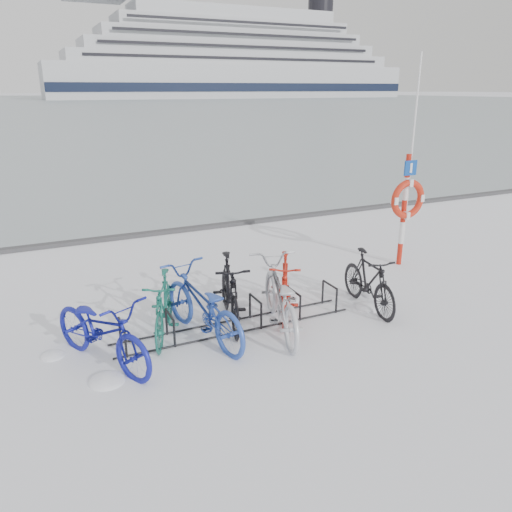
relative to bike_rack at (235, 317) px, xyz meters
The scene contains 14 objects.
ground 0.18m from the bike_rack, ahead, with size 900.00×900.00×0.00m, color white.
ice_sheet 155.00m from the bike_rack, 90.00° to the left, with size 400.00×298.00×0.02m, color #94A1A7.
quay_edge 5.90m from the bike_rack, 90.00° to the left, with size 400.00×0.25×0.10m, color #3F3F42.
bike_rack is the anchor object (origin of this frame).
lifebuoy_station 4.83m from the bike_rack, 15.66° to the left, with size 0.84×0.23×4.38m.
cruise_ferry 202.45m from the bike_rack, 67.59° to the left, with size 142.31×26.83×46.76m.
bike_0 2.15m from the bike_rack, behind, with size 0.73×2.09×1.10m, color #141992.
bike_1 1.18m from the bike_rack, 167.45° to the left, with size 0.48×1.70×1.02m, color #176152.
bike_2 0.72m from the bike_rack, behind, with size 0.76×2.18×1.14m, color #294AAD.
bike_3 0.46m from the bike_rack, 87.59° to the left, with size 0.54×1.90×1.14m, color black.
bike_4 0.82m from the bike_rack, 28.42° to the right, with size 0.77×2.21×1.16m, color silver.
bike_5 1.03m from the bike_rack, ahead, with size 0.50×1.78×1.07m, color red.
bike_6 2.48m from the bike_rack, ahead, with size 0.49×1.74×1.04m, color black.
snow_drifts 0.67m from the bike_rack, ahead, with size 6.05×1.93×0.19m.
Camera 1 is at (-2.79, -6.80, 3.70)m, focal length 35.00 mm.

